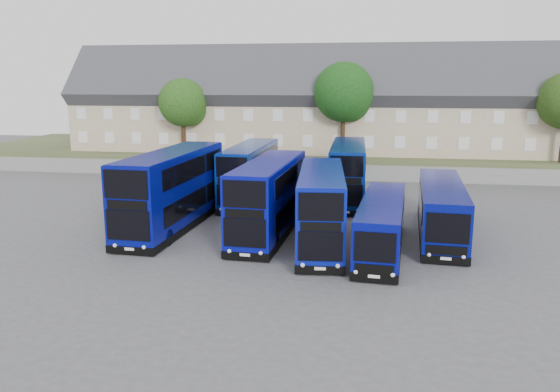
{
  "coord_description": "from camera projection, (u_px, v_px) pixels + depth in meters",
  "views": [
    {
      "loc": [
        4.25,
        -28.07,
        9.29
      ],
      "look_at": [
        -1.0,
        5.25,
        2.2
      ],
      "focal_mm": 35.0,
      "sensor_mm": 36.0,
      "label": 1
    }
  ],
  "objects": [
    {
      "name": "coach_east_b",
      "position": [
        441.0,
        210.0,
        33.28
      ],
      "size": [
        3.34,
        11.95,
        3.23
      ],
      "rotation": [
        0.0,
        0.0,
        -0.07
      ],
      "color": "#060D78",
      "rests_on": "ground"
    },
    {
      "name": "dd_rear_left",
      "position": [
        250.0,
        174.0,
        42.96
      ],
      "size": [
        2.73,
        11.07,
        4.38
      ],
      "rotation": [
        0.0,
        0.0,
        -0.02
      ],
      "color": "navy",
      "rests_on": "ground"
    },
    {
      "name": "dd_front_left",
      "position": [
        172.0,
        191.0,
        34.98
      ],
      "size": [
        3.44,
        12.46,
        4.9
      ],
      "rotation": [
        0.0,
        0.0,
        -0.05
      ],
      "color": "#060C7E",
      "rests_on": "ground"
    },
    {
      "name": "tree_west",
      "position": [
        184.0,
        104.0,
        54.61
      ],
      "size": [
        4.8,
        4.8,
        7.65
      ],
      "color": "#382314",
      "rests_on": "earth_bank"
    },
    {
      "name": "dd_front_right",
      "position": [
        321.0,
        209.0,
        31.35
      ],
      "size": [
        3.32,
        11.0,
        4.31
      ],
      "rotation": [
        0.0,
        0.0,
        0.08
      ],
      "color": "#0815A0",
      "rests_on": "ground"
    },
    {
      "name": "coach_east_a",
      "position": [
        382.0,
        226.0,
        30.23
      ],
      "size": [
        3.14,
        10.87,
        2.93
      ],
      "rotation": [
        0.0,
        0.0,
        -0.08
      ],
      "color": "#070B84",
      "rests_on": "ground"
    },
    {
      "name": "tree_mid",
      "position": [
        345.0,
        95.0,
        52.45
      ],
      "size": [
        5.76,
        5.76,
        9.18
      ],
      "color": "#382314",
      "rests_on": "earth_bank"
    },
    {
      "name": "ground",
      "position": [
        283.0,
        256.0,
        29.69
      ],
      "size": [
        120.0,
        120.0,
        0.0
      ],
      "primitive_type": "plane",
      "color": "#4D4D53",
      "rests_on": "ground"
    },
    {
      "name": "terrace_row",
      "position": [
        384.0,
        108.0,
        56.42
      ],
      "size": [
        66.0,
        10.4,
        11.2
      ],
      "color": "tan",
      "rests_on": "earth_bank"
    },
    {
      "name": "dd_rear_right",
      "position": [
        348.0,
        173.0,
        42.96
      ],
      "size": [
        2.77,
        11.35,
        4.49
      ],
      "rotation": [
        0.0,
        0.0,
        0.02
      ],
      "color": "navy",
      "rests_on": "ground"
    },
    {
      "name": "earth_bank",
      "position": [
        328.0,
        156.0,
        62.35
      ],
      "size": [
        80.0,
        20.0,
        2.0
      ],
      "primitive_type": "cube",
      "color": "#44522E",
      "rests_on": "ground"
    },
    {
      "name": "retaining_wall",
      "position": [
        320.0,
        172.0,
        52.74
      ],
      "size": [
        70.0,
        0.4,
        1.5
      ],
      "primitive_type": "cube",
      "color": "slate",
      "rests_on": "ground"
    },
    {
      "name": "dd_front_mid",
      "position": [
        269.0,
        199.0,
        33.56
      ],
      "size": [
        3.21,
        11.48,
        4.51
      ],
      "rotation": [
        0.0,
        0.0,
        -0.05
      ],
      "color": "#080C99",
      "rests_on": "ground"
    }
  ]
}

